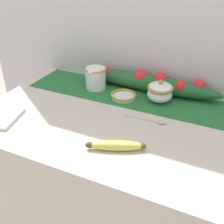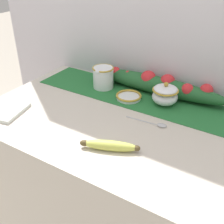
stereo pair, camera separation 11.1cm
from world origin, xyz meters
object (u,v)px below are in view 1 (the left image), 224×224
at_px(cream_pitcher, 96,77).
at_px(banana, 116,146).
at_px(sugar_bowl, 160,92).
at_px(spoon, 159,122).
at_px(small_dish, 123,96).

bearing_deg(cream_pitcher, banana, -54.36).
xyz_separation_m(sugar_bowl, banana, (-0.03, -0.41, -0.03)).
xyz_separation_m(cream_pitcher, banana, (0.29, -0.41, -0.04)).
relative_size(cream_pitcher, spoon, 0.71).
height_order(cream_pitcher, sugar_bowl, cream_pitcher).
distance_m(cream_pitcher, spoon, 0.42).
bearing_deg(cream_pitcher, sugar_bowl, -0.23).
height_order(small_dish, banana, banana).
height_order(sugar_bowl, banana, sugar_bowl).
bearing_deg(banana, sugar_bowl, 85.11).
relative_size(banana, spoon, 1.16).
relative_size(cream_pitcher, sugar_bowl, 1.08).
distance_m(sugar_bowl, banana, 0.41).
height_order(sugar_bowl, spoon, sugar_bowl).
xyz_separation_m(small_dish, banana, (0.13, -0.37, 0.01)).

